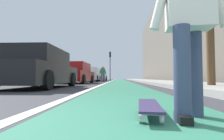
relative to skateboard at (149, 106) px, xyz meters
name	(u,v)px	position (x,y,z in m)	size (l,w,h in m)	color
ground_plane	(121,84)	(9.01, 0.14, -0.09)	(80.00, 80.00, 0.00)	#38383D
bike_lane_paint	(120,81)	(23.01, 0.14, -0.09)	(56.00, 1.90, 0.00)	#2D7256
lane_stripe_white	(111,81)	(19.01, 1.24, -0.09)	(52.00, 0.16, 0.01)	silver
sidewalk_curb	(150,81)	(17.01, -3.07, -0.02)	(52.00, 3.20, 0.15)	#9E9B93
building_facade	(168,35)	(21.01, -6.15, 5.92)	(40.00, 1.20, 12.03)	#6C6459
skateboard	(149,106)	(0.00, 0.00, 0.00)	(0.86, 0.29, 0.11)	white
skater_person	(189,16)	(-0.15, -0.35, 0.84)	(0.44, 0.72, 1.64)	#384260
parked_car_near	(40,69)	(4.80, 3.33, 0.61)	(4.41, 1.97, 1.47)	black
parked_car_mid	(76,74)	(10.74, 3.38, 0.60)	(4.57, 2.06, 1.46)	maroon
parked_car_far	(90,75)	(16.93, 3.38, 0.62)	(4.07, 2.01, 1.48)	silver
parked_car_end	(99,76)	(22.91, 3.09, 0.61)	(4.21, 2.03, 1.48)	#B7B7BC
traffic_light	(110,61)	(24.97, 1.64, 2.94)	(0.33, 0.28, 4.40)	#2D2D2D
pedestrian_distant	(103,73)	(14.94, 1.84, 0.78)	(0.43, 0.67, 1.53)	#384260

